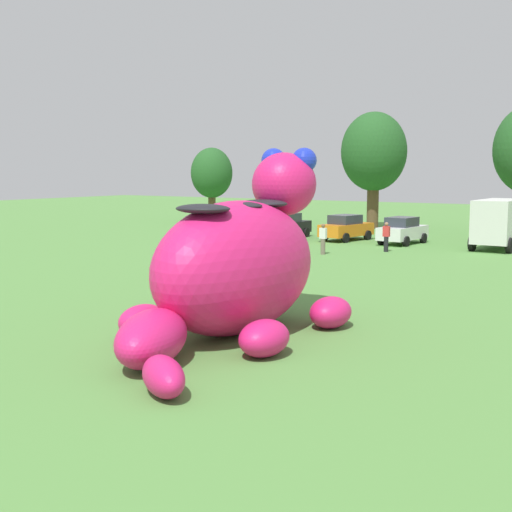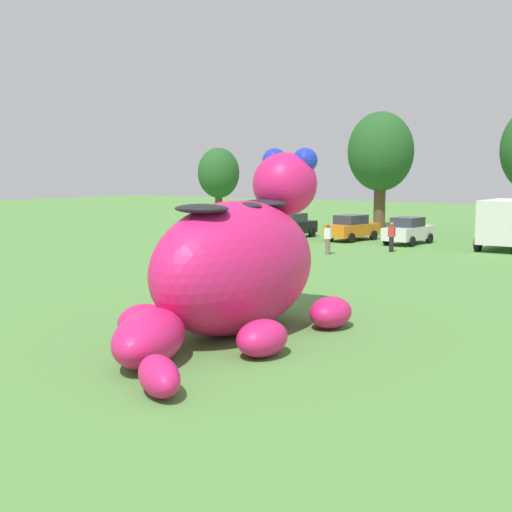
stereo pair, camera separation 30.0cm
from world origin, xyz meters
TOP-DOWN VIEW (x-y plane):
  - ground_plane at (0.00, 0.00)m, footprint 160.00×160.00m
  - giant_inflatable_creature at (0.64, 0.65)m, footprint 5.67×10.31m
  - car_black at (-12.24, 25.33)m, footprint 1.99×4.13m
  - car_orange at (-8.01, 26.00)m, footprint 2.47×4.33m
  - car_white at (-4.05, 25.97)m, footprint 2.21×4.23m
  - box_truck at (1.85, 26.84)m, footprint 2.46×6.44m
  - tree_far_left at (-25.51, 34.55)m, footprint 3.77×3.77m
  - tree_left at (-10.40, 35.94)m, footprint 5.23×5.23m
  - spectator_near_inflatable at (-5.78, 18.38)m, footprint 0.38×0.26m
  - spectator_mid_field at (-5.44, 6.84)m, footprint 0.38×0.26m
  - spectator_by_cars at (-6.64, 10.14)m, footprint 0.38×0.26m
  - spectator_wandering at (-3.30, 21.47)m, footprint 0.38×0.26m

SIDE VIEW (x-z plane):
  - ground_plane at x=0.00m, z-range 0.00..0.00m
  - spectator_near_inflatable at x=-5.78m, z-range 0.00..1.71m
  - spectator_mid_field at x=-5.44m, z-range 0.00..1.71m
  - spectator_by_cars at x=-6.64m, z-range 0.00..1.71m
  - spectator_wandering at x=-3.30m, z-range 0.00..1.71m
  - car_black at x=-12.24m, z-range 0.00..1.72m
  - car_orange at x=-8.01m, z-range 0.00..1.72m
  - car_white at x=-4.05m, z-range 0.00..1.72m
  - box_truck at x=1.85m, z-range 0.13..3.08m
  - giant_inflatable_creature at x=0.64m, z-range -0.72..4.65m
  - tree_far_left at x=-25.51m, z-range 1.03..7.73m
  - tree_left at x=-10.40m, z-range 1.43..10.72m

